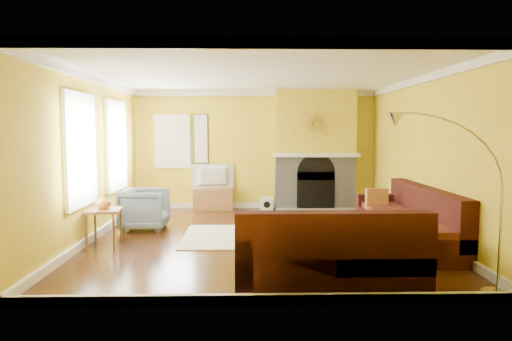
{
  "coord_description": "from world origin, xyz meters",
  "views": [
    {
      "loc": [
        -0.21,
        -7.51,
        1.79
      ],
      "look_at": [
        -0.04,
        0.4,
        1.1
      ],
      "focal_mm": 32.0,
      "sensor_mm": 36.0,
      "label": 1
    }
  ],
  "objects_px": {
    "coffee_table": "(311,229)",
    "media_console": "(213,199)",
    "armchair": "(145,209)",
    "sectional_sofa": "(342,221)",
    "arc_lamp": "(452,207)",
    "side_table": "(104,227)"
  },
  "relations": [
    {
      "from": "coffee_table",
      "to": "side_table",
      "type": "relative_size",
      "value": 1.63
    },
    {
      "from": "sectional_sofa",
      "to": "arc_lamp",
      "type": "height_order",
      "value": "arc_lamp"
    },
    {
      "from": "coffee_table",
      "to": "media_console",
      "type": "distance_m",
      "value": 3.47
    },
    {
      "from": "coffee_table",
      "to": "armchair",
      "type": "bearing_deg",
      "value": 162.68
    },
    {
      "from": "coffee_table",
      "to": "arc_lamp",
      "type": "xyz_separation_m",
      "value": [
        1.12,
        -2.57,
        0.8
      ]
    },
    {
      "from": "sectional_sofa",
      "to": "armchair",
      "type": "distance_m",
      "value": 3.62
    },
    {
      "from": "side_table",
      "to": "arc_lamp",
      "type": "height_order",
      "value": "arc_lamp"
    },
    {
      "from": "coffee_table",
      "to": "side_table",
      "type": "distance_m",
      "value": 3.29
    },
    {
      "from": "coffee_table",
      "to": "armchair",
      "type": "distance_m",
      "value": 3.04
    },
    {
      "from": "sectional_sofa",
      "to": "arc_lamp",
      "type": "relative_size",
      "value": 1.85
    },
    {
      "from": "sectional_sofa",
      "to": "media_console",
      "type": "relative_size",
      "value": 4.13
    },
    {
      "from": "sectional_sofa",
      "to": "side_table",
      "type": "bearing_deg",
      "value": 173.07
    },
    {
      "from": "armchair",
      "to": "side_table",
      "type": "relative_size",
      "value": 1.43
    },
    {
      "from": "coffee_table",
      "to": "side_table",
      "type": "xyz_separation_m",
      "value": [
        -3.28,
        -0.22,
        0.1
      ]
    },
    {
      "from": "sectional_sofa",
      "to": "media_console",
      "type": "xyz_separation_m",
      "value": [
        -2.17,
        3.63,
        -0.21
      ]
    },
    {
      "from": "sectional_sofa",
      "to": "armchair",
      "type": "height_order",
      "value": "sectional_sofa"
    },
    {
      "from": "coffee_table",
      "to": "media_console",
      "type": "xyz_separation_m",
      "value": [
        -1.8,
        2.96,
        0.06
      ]
    },
    {
      "from": "coffee_table",
      "to": "side_table",
      "type": "bearing_deg",
      "value": -176.09
    },
    {
      "from": "coffee_table",
      "to": "armchair",
      "type": "relative_size",
      "value": 1.15
    },
    {
      "from": "media_console",
      "to": "armchair",
      "type": "relative_size",
      "value": 1.08
    },
    {
      "from": "media_console",
      "to": "armchair",
      "type": "height_order",
      "value": "armchair"
    },
    {
      "from": "sectional_sofa",
      "to": "media_console",
      "type": "distance_m",
      "value": 4.23
    }
  ]
}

